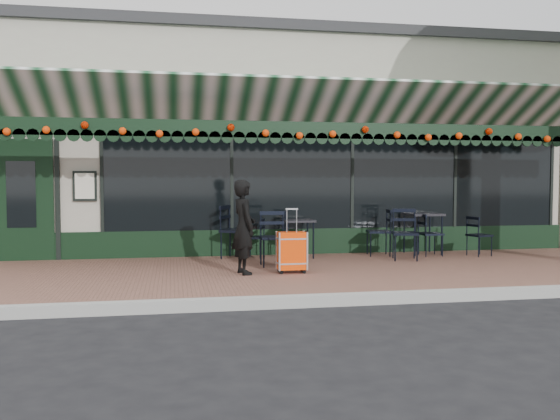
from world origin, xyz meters
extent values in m
plane|color=black|center=(0.00, 0.00, 0.00)|extent=(80.00, 80.00, 0.00)
cube|color=brown|center=(0.00, 2.00, 0.07)|extent=(18.00, 4.00, 0.15)
cube|color=#9E9E99|center=(0.00, -0.08, 0.07)|extent=(18.00, 0.16, 0.15)
cube|color=#AAA293|center=(0.00, 8.00, 2.25)|extent=(12.00, 8.00, 4.50)
cube|color=black|center=(1.20, 3.98, 1.65)|extent=(9.20, 0.04, 2.00)
cube|color=black|center=(-4.80, 3.98, 1.25)|extent=(1.10, 0.07, 2.20)
cube|color=silver|center=(-3.70, 3.94, 1.50)|extent=(0.42, 0.04, 0.55)
cube|color=black|center=(0.00, 2.52, 2.46)|extent=(12.00, 0.03, 0.28)
cylinder|color=#F74207|center=(0.00, 2.46, 2.44)|extent=(11.60, 0.12, 0.12)
imported|color=black|center=(-1.04, 1.75, 0.88)|extent=(0.47, 0.60, 1.47)
cube|color=#F03F07|center=(-0.29, 1.70, 0.50)|extent=(0.45, 0.25, 0.59)
cube|color=black|center=(-0.29, 1.70, 0.18)|extent=(0.45, 0.25, 0.06)
cube|color=silver|center=(-0.29, 1.70, 0.98)|extent=(0.20, 0.03, 0.36)
cube|color=black|center=(2.72, 3.56, 0.94)|extent=(0.65, 0.65, 0.04)
cylinder|color=black|center=(2.45, 3.28, 0.53)|extent=(0.03, 0.03, 0.76)
cylinder|color=black|center=(3.00, 3.28, 0.53)|extent=(0.03, 0.03, 0.76)
cylinder|color=black|center=(2.45, 3.83, 0.53)|extent=(0.03, 0.03, 0.76)
cylinder|color=black|center=(3.00, 3.83, 0.53)|extent=(0.03, 0.03, 0.76)
cube|color=black|center=(0.20, 3.49, 0.85)|extent=(0.58, 0.58, 0.04)
cylinder|color=black|center=(-0.05, 3.25, 0.49)|extent=(0.03, 0.03, 0.68)
cylinder|color=black|center=(0.44, 3.25, 0.49)|extent=(0.03, 0.03, 0.68)
cylinder|color=black|center=(-0.05, 3.73, 0.49)|extent=(0.03, 0.03, 0.68)
cylinder|color=black|center=(0.44, 3.73, 0.49)|extent=(0.03, 0.03, 0.68)
camera|label=1|loc=(-2.13, -7.36, 1.63)|focal=38.00mm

